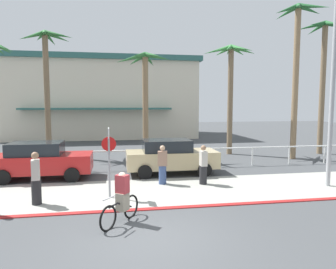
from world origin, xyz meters
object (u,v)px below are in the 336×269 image
object	(u,v)px
palm_tree_4	(231,69)
stop_sign_bike_lane	(109,152)
car_tan_2	(171,156)
pedestrian_2	(36,180)
cyclist_black_0	(122,199)
pedestrian_1	(203,166)
pedestrian_0	(163,166)
palm_tree_6	(323,58)
palm_tree_3	(145,81)
palm_tree_5	(297,51)
palm_tree_2	(46,59)
car_red_1	(41,160)

from	to	relation	value
palm_tree_4	stop_sign_bike_lane	bearing A→B (deg)	-131.96
car_tan_2	pedestrian_2	bearing A→B (deg)	-143.81
cyclist_black_0	pedestrian_1	size ratio (longest dim) A/B	0.89
car_tan_2	pedestrian_0	bearing A→B (deg)	-109.81
palm_tree_6	cyclist_black_0	xyz separation A→B (m)	(-13.68, -10.36, -5.83)
palm_tree_3	palm_tree_5	size ratio (longest dim) A/B	0.70
palm_tree_6	pedestrian_2	distance (m)	19.31
palm_tree_2	car_red_1	bearing A→B (deg)	-81.83
pedestrian_2	stop_sign_bike_lane	bearing A→B (deg)	9.23
stop_sign_bike_lane	palm_tree_4	distance (m)	12.55
palm_tree_2	pedestrian_0	world-z (taller)	palm_tree_2
palm_tree_5	car_tan_2	size ratio (longest dim) A/B	2.15
pedestrian_1	palm_tree_2	bearing A→B (deg)	132.00
pedestrian_0	pedestrian_2	size ratio (longest dim) A/B	0.92
palm_tree_5	pedestrian_1	xyz separation A→B (m)	(-7.31, -5.10, -5.87)
pedestrian_1	cyclist_black_0	bearing A→B (deg)	-133.15
stop_sign_bike_lane	cyclist_black_0	distance (m)	2.70
stop_sign_bike_lane	palm_tree_2	world-z (taller)	palm_tree_2
car_tan_2	pedestrian_2	distance (m)	6.58
palm_tree_2	cyclist_black_0	world-z (taller)	palm_tree_2
palm_tree_5	cyclist_black_0	distance (m)	15.18
pedestrian_1	stop_sign_bike_lane	bearing A→B (deg)	-162.10
palm_tree_4	cyclist_black_0	size ratio (longest dim) A/B	4.92
palm_tree_3	pedestrian_2	xyz separation A→B (m)	(-4.48, -8.43, -4.02)
stop_sign_bike_lane	pedestrian_1	bearing A→B (deg)	17.90
car_red_1	palm_tree_6	bearing A→B (deg)	14.50
palm_tree_2	pedestrian_2	distance (m)	11.95
car_tan_2	cyclist_black_0	distance (m)	6.47
cyclist_black_0	palm_tree_4	bearing A→B (deg)	56.26
pedestrian_0	pedestrian_1	xyz separation A→B (m)	(1.70, -0.31, 0.01)
palm_tree_2	pedestrian_2	world-z (taller)	palm_tree_2
pedestrian_0	palm_tree_3	bearing A→B (deg)	91.21
stop_sign_bike_lane	car_tan_2	xyz separation A→B (m)	(2.88, 3.49, -0.81)
palm_tree_2	pedestrian_1	distance (m)	13.13
palm_tree_4	pedestrian_1	distance (m)	9.92
palm_tree_4	pedestrian_2	size ratio (longest dim) A/B	4.06
palm_tree_6	pedestrian_0	distance (m)	14.63
pedestrian_0	palm_tree_2	bearing A→B (deg)	126.29
palm_tree_2	car_red_1	size ratio (longest dim) A/B	1.85
car_tan_2	pedestrian_2	size ratio (longest dim) A/B	2.42
palm_tree_5	cyclist_black_0	bearing A→B (deg)	-140.72
stop_sign_bike_lane	cyclist_black_0	xyz separation A→B (m)	(0.39, -2.48, -0.98)
palm_tree_5	cyclist_black_0	size ratio (longest dim) A/B	6.30
stop_sign_bike_lane	palm_tree_6	world-z (taller)	palm_tree_6
palm_tree_3	car_red_1	xyz separation A→B (m)	(-5.18, -4.60, -3.99)
stop_sign_bike_lane	pedestrian_0	size ratio (longest dim) A/B	1.53
cyclist_black_0	pedestrian_1	xyz separation A→B (m)	(3.50, 3.74, 0.08)
palm_tree_6	car_red_1	bearing A→B (deg)	-165.50
palm_tree_4	palm_tree_5	xyz separation A→B (m)	(3.25, -2.47, 0.92)
palm_tree_4	pedestrian_2	distance (m)	14.72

